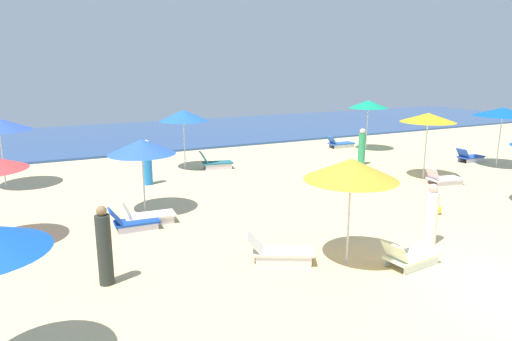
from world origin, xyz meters
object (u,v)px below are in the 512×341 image
at_px(umbrella_5, 142,147).
at_px(beachgoer_0, 104,248).
at_px(umbrella_6, 351,169).
at_px(beachgoer_2, 147,164).
at_px(lounge_chair_1_0, 340,143).
at_px(beachgoer_3, 362,148).
at_px(lounge_chair_6_1, 409,256).
at_px(lounge_chair_5_0, 146,215).
at_px(lounge_chair_4_0, 443,178).
at_px(lounge_chair_2_0, 215,163).
at_px(beach_ball_0, 437,210).
at_px(umbrella_4, 428,118).
at_px(lounge_chair_6_0, 278,252).
at_px(umbrella_2, 183,115).
at_px(beachgoer_4, 431,216).
at_px(umbrella_8, 503,112).
at_px(lounge_chair_8_0, 469,157).
at_px(umbrella_1, 368,104).
at_px(lounge_chair_5_1, 133,222).

relative_size(umbrella_5, beachgoer_0, 1.34).
relative_size(umbrella_6, beachgoer_2, 1.44).
distance_m(lounge_chair_1_0, umbrella_6, 15.05).
bearing_deg(beachgoer_3, lounge_chair_6_1, -81.14).
bearing_deg(lounge_chair_5_0, lounge_chair_4_0, -89.37).
distance_m(lounge_chair_2_0, beach_ball_0, 9.53).
xyz_separation_m(umbrella_4, lounge_chair_6_0, (-9.00, -4.36, -2.17)).
bearing_deg(umbrella_2, beachgoer_4, -74.61).
height_order(lounge_chair_6_1, beachgoer_3, beachgoer_3).
height_order(umbrella_5, beachgoer_2, umbrella_5).
xyz_separation_m(umbrella_6, beachgoer_2, (-2.48, 9.01, -1.41)).
bearing_deg(umbrella_8, lounge_chair_4_0, -166.29).
distance_m(umbrella_6, beachgoer_0, 5.49).
xyz_separation_m(lounge_chair_8_0, beachgoer_3, (-4.90, 1.76, 0.54)).
bearing_deg(umbrella_1, beach_ball_0, -117.97).
bearing_deg(umbrella_6, beach_ball_0, 19.45).
bearing_deg(lounge_chair_1_0, beachgoer_0, 129.62).
relative_size(lounge_chair_5_0, umbrella_8, 0.58).
bearing_deg(beachgoer_2, beach_ball_0, -93.45).
xyz_separation_m(umbrella_5, lounge_chair_5_1, (-0.66, -1.41, -1.81)).
bearing_deg(lounge_chair_5_0, umbrella_5, -7.90).
xyz_separation_m(lounge_chair_6_0, beach_ball_0, (6.01, 0.92, -0.12)).
bearing_deg(lounge_chair_1_0, lounge_chair_5_1, 123.25).
distance_m(lounge_chair_1_0, beach_ball_0, 11.28).
relative_size(lounge_chair_2_0, umbrella_6, 0.60).
bearing_deg(lounge_chair_4_0, lounge_chair_5_0, 97.61).
height_order(umbrella_1, lounge_chair_8_0, umbrella_1).
bearing_deg(lounge_chair_1_0, umbrella_6, 146.08).
bearing_deg(umbrella_1, lounge_chair_5_1, -153.77).
height_order(umbrella_2, lounge_chair_5_1, umbrella_2).
relative_size(umbrella_5, lounge_chair_6_1, 1.59).
relative_size(umbrella_4, beach_ball_0, 9.03).
bearing_deg(umbrella_1, umbrella_8, -66.88).
distance_m(umbrella_4, umbrella_5, 10.95).
height_order(lounge_chair_2_0, umbrella_5, umbrella_5).
xyz_separation_m(lounge_chair_1_0, lounge_chair_8_0, (3.22, -5.67, -0.00)).
height_order(lounge_chair_4_0, beachgoer_0, beachgoer_0).
bearing_deg(lounge_chair_2_0, beach_ball_0, -147.27).
distance_m(beachgoer_0, beachgoer_3, 13.93).
distance_m(umbrella_1, umbrella_6, 14.63).
bearing_deg(umbrella_2, lounge_chair_5_1, -118.48).
bearing_deg(beachgoer_3, umbrella_6, -88.44).
bearing_deg(lounge_chair_4_0, umbrella_2, 59.77).
bearing_deg(umbrella_8, lounge_chair_8_0, 98.25).
bearing_deg(beachgoer_2, lounge_chair_8_0, -57.28).
bearing_deg(umbrella_1, lounge_chair_2_0, -175.47).
xyz_separation_m(umbrella_8, beach_ball_0, (-7.50, -3.56, -2.30)).
bearing_deg(umbrella_2, umbrella_5, -119.35).
bearing_deg(umbrella_2, umbrella_8, -24.78).
distance_m(umbrella_6, beachgoer_4, 2.99).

